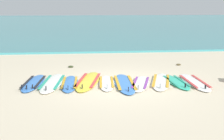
% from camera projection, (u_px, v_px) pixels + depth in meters
% --- Properties ---
extents(ground_plane, '(80.00, 80.00, 0.00)m').
position_uv_depth(ground_plane, '(120.00, 85.00, 9.04)').
color(ground_plane, beige).
extents(sea, '(80.00, 60.00, 0.10)m').
position_uv_depth(sea, '(87.00, 22.00, 44.24)').
color(sea, teal).
rests_on(sea, ground).
extents(surfboard_0, '(0.71, 2.19, 0.18)m').
position_uv_depth(surfboard_0, '(34.00, 83.00, 9.14)').
color(surfboard_0, '#3875CC').
rests_on(surfboard_0, ground).
extents(surfboard_1, '(0.83, 2.46, 0.18)m').
position_uv_depth(surfboard_1, '(52.00, 83.00, 9.14)').
color(surfboard_1, silver).
rests_on(surfboard_1, ground).
extents(surfboard_2, '(0.55, 2.02, 0.18)m').
position_uv_depth(surfboard_2, '(70.00, 83.00, 9.06)').
color(surfboard_2, '#3875CC').
rests_on(surfboard_2, ground).
extents(surfboard_3, '(1.13, 2.63, 0.18)m').
position_uv_depth(surfboard_3, '(88.00, 81.00, 9.36)').
color(surfboard_3, yellow).
rests_on(surfboard_3, ground).
extents(surfboard_4, '(0.61, 1.94, 0.18)m').
position_uv_depth(surfboard_4, '(107.00, 83.00, 9.13)').
color(surfboard_4, white).
rests_on(surfboard_4, ground).
extents(surfboard_5, '(0.70, 2.46, 0.18)m').
position_uv_depth(surfboard_5, '(125.00, 83.00, 9.07)').
color(surfboard_5, '#3875CC').
rests_on(surfboard_5, ground).
extents(surfboard_6, '(1.03, 2.01, 0.18)m').
position_uv_depth(surfboard_6, '(141.00, 83.00, 9.06)').
color(surfboard_6, silver).
rests_on(surfboard_6, ground).
extents(surfboard_7, '(1.19, 2.32, 0.18)m').
position_uv_depth(surfboard_7, '(161.00, 81.00, 9.30)').
color(surfboard_7, silver).
rests_on(surfboard_7, ground).
extents(surfboard_8, '(0.54, 1.95, 0.18)m').
position_uv_depth(surfboard_8, '(176.00, 82.00, 9.25)').
color(surfboard_8, '#2DB793').
rests_on(surfboard_8, ground).
extents(surfboard_9, '(0.62, 2.24, 0.18)m').
position_uv_depth(surfboard_9, '(194.00, 82.00, 9.22)').
color(surfboard_9, white).
rests_on(surfboard_9, ground).
extents(seaweed_clump_near_shoreline, '(0.20, 0.16, 0.07)m').
position_uv_depth(seaweed_clump_near_shoreline, '(71.00, 67.00, 11.58)').
color(seaweed_clump_near_shoreline, '#2D381E').
rests_on(seaweed_clump_near_shoreline, ground).
extents(seaweed_clump_mid_sand, '(0.19, 0.15, 0.07)m').
position_uv_depth(seaweed_clump_mid_sand, '(179.00, 64.00, 12.00)').
color(seaweed_clump_mid_sand, '#4C4228').
rests_on(seaweed_clump_mid_sand, ground).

